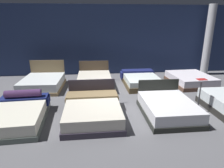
# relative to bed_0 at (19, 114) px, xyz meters

# --- Properties ---
(ground_plane) EXTENTS (18.00, 18.00, 0.02)m
(ground_plane) POSITION_rel_bed_0_xyz_m (3.17, 1.07, -0.25)
(ground_plane) COLOR #5B5B60
(showroom_back_wall) EXTENTS (18.00, 0.06, 3.50)m
(showroom_back_wall) POSITION_rel_bed_0_xyz_m (3.17, 5.09, 1.51)
(showroom_back_wall) COLOR navy
(showroom_back_wall) RESTS_ON ground_plane
(bed_0) EXTENTS (1.55, 2.18, 0.72)m
(bed_0) POSITION_rel_bed_0_xyz_m (0.00, 0.00, 0.00)
(bed_0) COLOR #505A54
(bed_0) RESTS_ON ground_plane
(bed_1) EXTENTS (1.66, 2.12, 0.88)m
(bed_1) POSITION_rel_bed_0_xyz_m (2.06, 0.03, 0.00)
(bed_1) COLOR #302A37
(bed_1) RESTS_ON ground_plane
(bed_2) EXTENTS (1.48, 1.96, 0.84)m
(bed_2) POSITION_rel_bed_0_xyz_m (4.30, -0.03, -0.00)
(bed_2) COLOR black
(bed_2) RESTS_ON ground_plane
(bed_4) EXTENTS (1.69, 2.04, 1.02)m
(bed_4) POSITION_rel_bed_0_xyz_m (0.00, 2.91, -0.00)
(bed_4) COLOR #907650
(bed_4) RESTS_ON ground_plane
(bed_5) EXTENTS (1.47, 2.04, 0.95)m
(bed_5) POSITION_rel_bed_0_xyz_m (2.16, 2.88, 0.01)
(bed_5) COLOR #4F3F2F
(bed_5) RESTS_ON ground_plane
(bed_6) EXTENTS (1.57, 2.03, 0.52)m
(bed_6) POSITION_rel_bed_0_xyz_m (4.20, 2.90, -0.01)
(bed_6) COLOR brown
(bed_6) RESTS_ON ground_plane
(bed_7) EXTENTS (1.74, 2.05, 0.43)m
(bed_7) POSITION_rel_bed_0_xyz_m (6.44, 2.82, -0.02)
(bed_7) COLOR brown
(bed_7) RESTS_ON ground_plane
(price_sign) EXTENTS (0.28, 0.24, 1.07)m
(price_sign) POSITION_rel_bed_0_xyz_m (5.31, 0.08, 0.18)
(price_sign) COLOR #3F3F44
(price_sign) RESTS_ON ground_plane
(support_pillar) EXTENTS (0.38, 0.38, 3.50)m
(support_pillar) POSITION_rel_bed_0_xyz_m (8.00, 4.42, 1.51)
(support_pillar) COLOR silver
(support_pillar) RESTS_ON ground_plane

